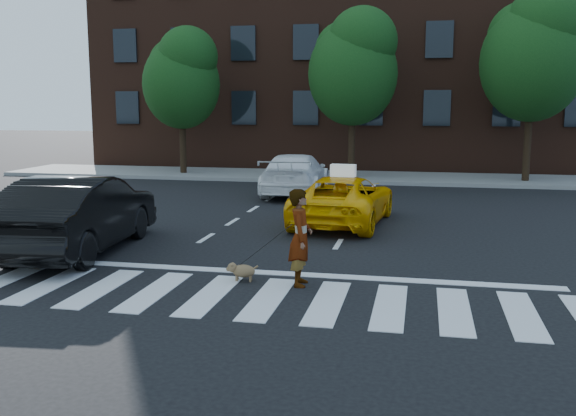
{
  "coord_description": "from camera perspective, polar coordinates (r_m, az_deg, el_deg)",
  "views": [
    {
      "loc": [
        3.43,
        -9.95,
        3.2
      ],
      "look_at": [
        0.79,
        2.63,
        1.1
      ],
      "focal_mm": 40.0,
      "sensor_mm": 36.0,
      "label": 1
    }
  ],
  "objects": [
    {
      "name": "white_suv",
      "position": [
        22.84,
        0.65,
        3.04
      ],
      "size": [
        2.24,
        5.05,
        1.44
      ],
      "primitive_type": "imported",
      "rotation": [
        0.0,
        0.0,
        3.19
      ],
      "color": "white",
      "rests_on": "ground"
    },
    {
      "name": "tree_mid",
      "position": [
        27.15,
        5.85,
        12.71
      ],
      "size": [
        3.69,
        3.69,
        7.1
      ],
      "color": "black",
      "rests_on": "ground"
    },
    {
      "name": "crosswalk",
      "position": [
        11.0,
        -6.91,
        -7.67
      ],
      "size": [
        13.0,
        2.4,
        0.01
      ],
      "primitive_type": "cube",
      "color": "silver",
      "rests_on": "ground"
    },
    {
      "name": "tree_left",
      "position": [
        28.91,
        -9.43,
        11.61
      ],
      "size": [
        3.39,
        3.38,
        6.5
      ],
      "color": "black",
      "rests_on": "ground"
    },
    {
      "name": "taxi_sign",
      "position": [
        16.96,
        4.93,
        3.34
      ],
      "size": [
        0.67,
        0.34,
        0.32
      ],
      "primitive_type": "cube",
      "rotation": [
        0.0,
        0.0,
        3.05
      ],
      "color": "white",
      "rests_on": "taxi"
    },
    {
      "name": "ground",
      "position": [
        11.0,
        -6.91,
        -7.7
      ],
      "size": [
        120.0,
        120.0,
        0.0
      ],
      "primitive_type": "plane",
      "color": "black",
      "rests_on": "ground"
    },
    {
      "name": "sidewalk_far",
      "position": [
        27.84,
        4.71,
        2.79
      ],
      "size": [
        30.0,
        4.0,
        0.15
      ],
      "primitive_type": "cube",
      "color": "slate",
      "rests_on": "ground"
    },
    {
      "name": "dog",
      "position": [
        11.75,
        -4.18,
        -5.56
      ],
      "size": [
        0.59,
        0.29,
        0.34
      ],
      "rotation": [
        0.0,
        0.0,
        0.15
      ],
      "color": "olive",
      "rests_on": "ground"
    },
    {
      "name": "woman",
      "position": [
        11.31,
        1.11,
        -2.64
      ],
      "size": [
        0.47,
        0.67,
        1.73
      ],
      "primitive_type": "imported",
      "rotation": [
        0.0,
        0.0,
        1.67
      ],
      "color": "#999999",
      "rests_on": "ground"
    },
    {
      "name": "black_sedan",
      "position": [
        14.6,
        -18.07,
        -0.49
      ],
      "size": [
        2.24,
        5.24,
        1.68
      ],
      "primitive_type": "imported",
      "rotation": [
        0.0,
        0.0,
        3.23
      ],
      "color": "black",
      "rests_on": "ground"
    },
    {
      "name": "stop_line",
      "position": [
        12.47,
        -4.55,
        -5.6
      ],
      "size": [
        12.0,
        0.3,
        0.01
      ],
      "primitive_type": "cube",
      "color": "silver",
      "rests_on": "ground"
    },
    {
      "name": "taxi",
      "position": [
        17.26,
        4.97,
        0.74
      ],
      "size": [
        2.56,
        4.84,
        1.3
      ],
      "primitive_type": "imported",
      "rotation": [
        0.0,
        0.0,
        3.05
      ],
      "color": "#F5AD05",
      "rests_on": "ground"
    },
    {
      "name": "building",
      "position": [
        35.23,
        6.42,
        13.77
      ],
      "size": [
        26.0,
        10.0,
        12.0
      ],
      "primitive_type": "cube",
      "color": "#412317",
      "rests_on": "ground"
    },
    {
      "name": "tree_right",
      "position": [
        27.34,
        21.02,
        13.0
      ],
      "size": [
        4.0,
        4.0,
        7.7
      ],
      "color": "black",
      "rests_on": "ground"
    }
  ]
}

